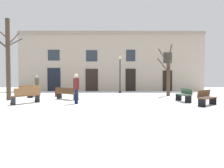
# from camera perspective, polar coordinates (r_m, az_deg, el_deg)

# --- Properties ---
(ground_plane) EXTENTS (32.50, 32.50, 0.00)m
(ground_plane) POSITION_cam_1_polar(r_m,az_deg,el_deg) (14.34, 0.04, -4.43)
(ground_plane) COLOR white
(building_facade) EXTENTS (20.31, 0.60, 6.54)m
(building_facade) POSITION_cam_1_polar(r_m,az_deg,el_deg) (23.59, -0.14, 6.22)
(building_facade) COLOR tan
(building_facade) RESTS_ON ground
(tree_left_of_center) EXTENTS (1.58, 1.91, 4.13)m
(tree_left_of_center) POSITION_cam_1_polar(r_m,az_deg,el_deg) (18.22, 14.73, 3.18)
(tree_left_of_center) COLOR #423326
(tree_left_of_center) RESTS_ON ground
(tree_right_of_center) EXTENTS (1.82, 1.55, 5.50)m
(tree_right_of_center) POSITION_cam_1_polar(r_m,az_deg,el_deg) (16.13, -25.98, 6.25)
(tree_right_of_center) COLOR #423326
(tree_right_of_center) RESTS_ON ground
(streetlamp) EXTENTS (0.30, 0.30, 3.69)m
(streetlamp) POSITION_cam_1_polar(r_m,az_deg,el_deg) (20.50, 2.15, 3.87)
(streetlamp) COLOR black
(streetlamp) RESTS_ON ground
(litter_bin) EXTENTS (0.41, 0.41, 0.79)m
(litter_bin) POSITION_cam_1_polar(r_m,az_deg,el_deg) (17.59, -14.34, -1.98)
(litter_bin) COLOR #4C1E19
(litter_bin) RESTS_ON ground
(bench_back_to_back_left) EXTENTS (1.79, 1.56, 0.83)m
(bench_back_to_back_left) POSITION_cam_1_polar(r_m,az_deg,el_deg) (15.29, -11.99, -2.44)
(bench_back_to_back_left) COLOR #51331E
(bench_back_to_back_left) RESTS_ON ground
(bench_by_litter_bin) EXTENTS (1.42, 1.68, 0.95)m
(bench_by_litter_bin) POSITION_cam_1_polar(r_m,az_deg,el_deg) (13.67, -21.84, -2.86)
(bench_by_litter_bin) COLOR brown
(bench_by_litter_bin) RESTS_ON ground
(bench_near_lamp) EXTENTS (0.94, 1.97, 0.85)m
(bench_near_lamp) POSITION_cam_1_polar(r_m,az_deg,el_deg) (19.45, -22.14, -1.56)
(bench_near_lamp) COLOR brown
(bench_near_lamp) RESTS_ON ground
(bench_near_center_tree) EXTENTS (0.48, 1.77, 0.91)m
(bench_near_center_tree) POSITION_cam_1_polar(r_m,az_deg,el_deg) (17.95, -19.88, -1.74)
(bench_near_center_tree) COLOR brown
(bench_near_center_tree) RESTS_ON ground
(bench_back_to_back_right) EXTENTS (1.45, 1.39, 0.87)m
(bench_back_to_back_right) POSITION_cam_1_polar(r_m,az_deg,el_deg) (12.97, 23.87, -3.37)
(bench_back_to_back_right) COLOR #51331E
(bench_back_to_back_right) RESTS_ON ground
(bench_facing_shops) EXTENTS (0.64, 1.57, 0.85)m
(bench_facing_shops) POSITION_cam_1_polar(r_m,az_deg,el_deg) (14.42, 18.61, -2.76)
(bench_facing_shops) COLOR #2D4C33
(bench_facing_shops) RESTS_ON ground
(person_by_shop_door) EXTENTS (0.43, 0.41, 1.71)m
(person_by_shop_door) POSITION_cam_1_polar(r_m,az_deg,el_deg) (21.06, -19.35, 0.14)
(person_by_shop_door) COLOR #350F0F
(person_by_shop_door) RESTS_ON ground
(person_strolling) EXTENTS (0.39, 0.44, 1.78)m
(person_strolling) POSITION_cam_1_polar(r_m,az_deg,el_deg) (12.74, -9.52, -0.79)
(person_strolling) COLOR black
(person_strolling) RESTS_ON ground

